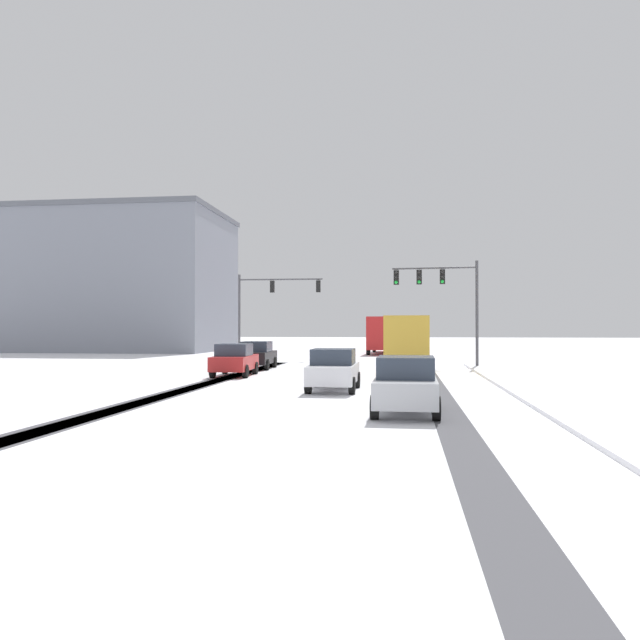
# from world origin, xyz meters

# --- Properties ---
(wheel_track_left_lane) EXTENTS (1.19, 39.12, 0.01)m
(wheel_track_left_lane) POSITION_xyz_m (-4.46, 17.78, 0.00)
(wheel_track_left_lane) COLOR #4C4C51
(wheel_track_left_lane) RESTS_ON ground
(wheel_track_right_lane) EXTENTS (0.94, 39.12, 0.01)m
(wheel_track_right_lane) POSITION_xyz_m (5.28, 17.78, 0.00)
(wheel_track_right_lane) COLOR #4C4C51
(wheel_track_right_lane) RESTS_ON ground
(wheel_track_center) EXTENTS (0.80, 39.12, 0.01)m
(wheel_track_center) POSITION_xyz_m (-4.42, 17.78, 0.00)
(wheel_track_center) COLOR #4C4C51
(wheel_track_center) RESTS_ON ground
(sidewalk_kerb_right) EXTENTS (4.00, 39.12, 0.12)m
(sidewalk_kerb_right) POSITION_xyz_m (9.87, 16.00, 0.06)
(sidewalk_kerb_right) COLOR white
(sidewalk_kerb_right) RESTS_ON ground
(traffic_signal_near_right) EXTENTS (5.22, 0.62, 6.50)m
(traffic_signal_near_right) POSITION_xyz_m (6.42, 33.71, 4.76)
(traffic_signal_near_right) COLOR #47474C
(traffic_signal_near_right) RESTS_ON ground
(traffic_signal_far_left) EXTENTS (6.54, 0.42, 6.50)m
(traffic_signal_far_left) POSITION_xyz_m (-6.20, 41.60, 4.67)
(traffic_signal_far_left) COLOR #47474C
(traffic_signal_far_left) RESTS_ON ground
(car_black_lead) EXTENTS (1.93, 4.15, 1.62)m
(car_black_lead) POSITION_xyz_m (-4.52, 30.73, 0.82)
(car_black_lead) COLOR black
(car_black_lead) RESTS_ON ground
(car_red_second) EXTENTS (1.99, 4.18, 1.62)m
(car_red_second) POSITION_xyz_m (-4.37, 25.24, 0.82)
(car_red_second) COLOR red
(car_red_second) RESTS_ON ground
(car_white_third) EXTENTS (1.84, 4.10, 1.62)m
(car_white_third) POSITION_xyz_m (1.37, 18.58, 0.82)
(car_white_third) COLOR silver
(car_white_third) RESTS_ON ground
(car_silver_fourth) EXTENTS (1.89, 4.13, 1.62)m
(car_silver_fourth) POSITION_xyz_m (4.10, 12.44, 0.82)
(car_silver_fourth) COLOR #B7BABF
(car_silver_fourth) RESTS_ON ground
(bus_oncoming) EXTENTS (2.89, 11.06, 3.38)m
(bus_oncoming) POSITION_xyz_m (2.25, 53.98, 1.99)
(bus_oncoming) COLOR #B21E1E
(bus_oncoming) RESTS_ON ground
(box_truck_delivery) EXTENTS (2.50, 7.47, 3.02)m
(box_truck_delivery) POSITION_xyz_m (4.30, 28.41, 1.63)
(box_truck_delivery) COLOR #B7BABF
(box_truck_delivery) RESTS_ON ground
(office_building_far_left_block) EXTENTS (22.18, 15.45, 14.50)m
(office_building_far_left_block) POSITION_xyz_m (-25.80, 57.50, 7.26)
(office_building_far_left_block) COLOR gray
(office_building_far_left_block) RESTS_ON ground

